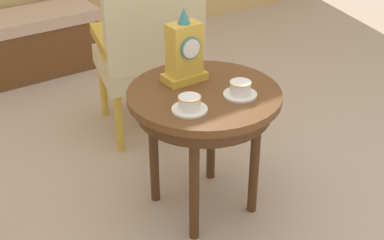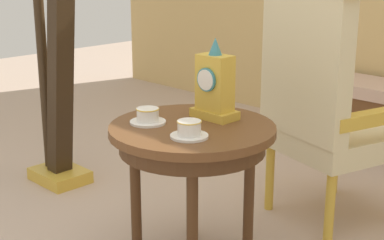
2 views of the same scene
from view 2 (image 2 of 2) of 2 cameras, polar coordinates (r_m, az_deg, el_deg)
side_table at (r=2.37m, az=0.03°, el=-2.30°), size 0.67×0.67×0.61m
teacup_left at (r=2.37m, az=-4.33°, el=0.34°), size 0.15×0.15×0.06m
teacup_right at (r=2.18m, az=-0.27°, el=-0.97°), size 0.14×0.14×0.07m
mantel_clock at (r=2.41m, az=2.21°, el=3.27°), size 0.19×0.11×0.34m
armchair at (r=2.80m, az=12.52°, el=1.51°), size 0.66×0.65×1.14m
harp at (r=3.26m, az=-13.17°, el=6.29°), size 0.40×0.24×1.84m
window_bench at (r=4.09m, az=17.53°, el=0.45°), size 1.11×0.40×0.44m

